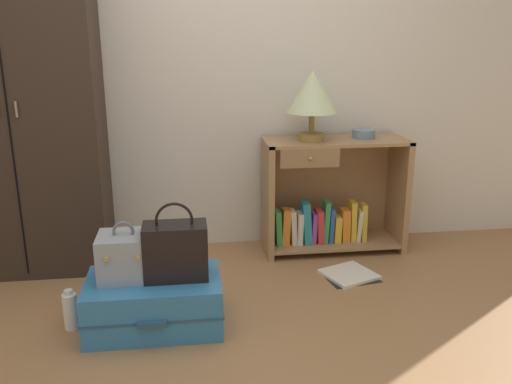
{
  "coord_description": "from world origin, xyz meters",
  "views": [
    {
      "loc": [
        -0.15,
        -2.16,
        1.44
      ],
      "look_at": [
        0.25,
        0.84,
        0.55
      ],
      "focal_mm": 37.74,
      "sensor_mm": 36.0,
      "label": 1
    }
  ],
  "objects_px": {
    "suitcase_large": "(154,303)",
    "train_case": "(125,256)",
    "table_lamp": "(312,94)",
    "handbag": "(176,250)",
    "wardrobe": "(19,104)",
    "bowl": "(364,134)",
    "bottle": "(70,310)",
    "open_book_on_floor": "(349,275)",
    "bookshelf": "(329,199)"
  },
  "relations": [
    {
      "from": "wardrobe",
      "to": "open_book_on_floor",
      "type": "height_order",
      "value": "wardrobe"
    },
    {
      "from": "wardrobe",
      "to": "bottle",
      "type": "relative_size",
      "value": 9.82
    },
    {
      "from": "bookshelf",
      "to": "suitcase_large",
      "type": "height_order",
      "value": "bookshelf"
    },
    {
      "from": "train_case",
      "to": "open_book_on_floor",
      "type": "bearing_deg",
      "value": 17.39
    },
    {
      "from": "handbag",
      "to": "open_book_on_floor",
      "type": "relative_size",
      "value": 1.06
    },
    {
      "from": "bookshelf",
      "to": "suitcase_large",
      "type": "bearing_deg",
      "value": -141.63
    },
    {
      "from": "open_book_on_floor",
      "to": "bowl",
      "type": "bearing_deg",
      "value": 66.4
    },
    {
      "from": "table_lamp",
      "to": "train_case",
      "type": "distance_m",
      "value": 1.56
    },
    {
      "from": "train_case",
      "to": "handbag",
      "type": "distance_m",
      "value": 0.25
    },
    {
      "from": "bookshelf",
      "to": "suitcase_large",
      "type": "relative_size",
      "value": 1.4
    },
    {
      "from": "train_case",
      "to": "bookshelf",
      "type": "bearing_deg",
      "value": 34.17
    },
    {
      "from": "bottle",
      "to": "open_book_on_floor",
      "type": "distance_m",
      "value": 1.64
    },
    {
      "from": "wardrobe",
      "to": "bowl",
      "type": "relative_size",
      "value": 13.61
    },
    {
      "from": "suitcase_large",
      "to": "bookshelf",
      "type": "bearing_deg",
      "value": 38.37
    },
    {
      "from": "train_case",
      "to": "bottle",
      "type": "bearing_deg",
      "value": -179.03
    },
    {
      "from": "bowl",
      "to": "open_book_on_floor",
      "type": "distance_m",
      "value": 0.95
    },
    {
      "from": "bookshelf",
      "to": "open_book_on_floor",
      "type": "xyz_separation_m",
      "value": [
        0.01,
        -0.46,
        -0.35
      ]
    },
    {
      "from": "train_case",
      "to": "bottle",
      "type": "relative_size",
      "value": 1.41
    },
    {
      "from": "suitcase_large",
      "to": "handbag",
      "type": "xyz_separation_m",
      "value": [
        0.12,
        0.01,
        0.28
      ]
    },
    {
      "from": "bowl",
      "to": "bottle",
      "type": "xyz_separation_m",
      "value": [
        -1.79,
        -0.89,
        -0.7
      ]
    },
    {
      "from": "bowl",
      "to": "suitcase_large",
      "type": "relative_size",
      "value": 0.22
    },
    {
      "from": "handbag",
      "to": "bottle",
      "type": "distance_m",
      "value": 0.62
    },
    {
      "from": "bookshelf",
      "to": "table_lamp",
      "type": "distance_m",
      "value": 0.73
    },
    {
      "from": "bookshelf",
      "to": "bottle",
      "type": "height_order",
      "value": "bookshelf"
    },
    {
      "from": "table_lamp",
      "to": "handbag",
      "type": "distance_m",
      "value": 1.4
    },
    {
      "from": "wardrobe",
      "to": "bottle",
      "type": "xyz_separation_m",
      "value": [
        0.36,
        -0.83,
        -0.94
      ]
    },
    {
      "from": "train_case",
      "to": "wardrobe",
      "type": "bearing_deg",
      "value": 128.5
    },
    {
      "from": "wardrobe",
      "to": "table_lamp",
      "type": "bearing_deg",
      "value": 0.19
    },
    {
      "from": "bowl",
      "to": "open_book_on_floor",
      "type": "relative_size",
      "value": 0.41
    },
    {
      "from": "table_lamp",
      "to": "handbag",
      "type": "bearing_deg",
      "value": -135.62
    },
    {
      "from": "wardrobe",
      "to": "bottle",
      "type": "distance_m",
      "value": 1.31
    },
    {
      "from": "bookshelf",
      "to": "bottle",
      "type": "relative_size",
      "value": 4.49
    },
    {
      "from": "table_lamp",
      "to": "suitcase_large",
      "type": "distance_m",
      "value": 1.62
    },
    {
      "from": "suitcase_large",
      "to": "table_lamp",
      "type": "bearing_deg",
      "value": 40.98
    },
    {
      "from": "train_case",
      "to": "bottle",
      "type": "xyz_separation_m",
      "value": [
        -0.29,
        -0.0,
        -0.28
      ]
    },
    {
      "from": "suitcase_large",
      "to": "open_book_on_floor",
      "type": "height_order",
      "value": "suitcase_large"
    },
    {
      "from": "handbag",
      "to": "table_lamp",
      "type": "bearing_deg",
      "value": 44.38
    },
    {
      "from": "table_lamp",
      "to": "train_case",
      "type": "xyz_separation_m",
      "value": [
        -1.13,
        -0.83,
        -0.7
      ]
    },
    {
      "from": "open_book_on_floor",
      "to": "handbag",
      "type": "bearing_deg",
      "value": -157.2
    },
    {
      "from": "open_book_on_floor",
      "to": "bottle",
      "type": "bearing_deg",
      "value": -165.48
    },
    {
      "from": "bowl",
      "to": "suitcase_large",
      "type": "bearing_deg",
      "value": -146.12
    },
    {
      "from": "wardrobe",
      "to": "handbag",
      "type": "distance_m",
      "value": 1.4
    },
    {
      "from": "train_case",
      "to": "open_book_on_floor",
      "type": "relative_size",
      "value": 0.8
    },
    {
      "from": "table_lamp",
      "to": "bottle",
      "type": "bearing_deg",
      "value": -149.62
    },
    {
      "from": "bookshelf",
      "to": "table_lamp",
      "type": "bearing_deg",
      "value": -164.53
    },
    {
      "from": "bowl",
      "to": "table_lamp",
      "type": "bearing_deg",
      "value": -171.92
    },
    {
      "from": "suitcase_large",
      "to": "train_case",
      "type": "bearing_deg",
      "value": 163.56
    },
    {
      "from": "bowl",
      "to": "suitcase_large",
      "type": "xyz_separation_m",
      "value": [
        -1.37,
        -0.92,
        -0.67
      ]
    },
    {
      "from": "wardrobe",
      "to": "bowl",
      "type": "xyz_separation_m",
      "value": [
        2.16,
        0.06,
        -0.24
      ]
    },
    {
      "from": "bowl",
      "to": "suitcase_large",
      "type": "height_order",
      "value": "bowl"
    }
  ]
}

